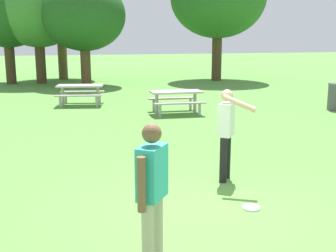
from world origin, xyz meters
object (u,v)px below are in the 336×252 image
at_px(picnic_table_far, 80,90).
at_px(frisbee, 251,208).
at_px(picnic_table_near, 176,97).
at_px(trash_can_beside_table, 336,97).
at_px(tree_slender_mid, 84,16).
at_px(tree_tall_left, 6,12).
at_px(tree_far_right, 60,5).
at_px(person_catcher, 152,187).
at_px(person_thrower, 227,128).
at_px(tree_broad_center, 37,10).

bearing_deg(picnic_table_far, frisbee, -81.63).
bearing_deg(picnic_table_near, trash_can_beside_table, -9.43).
relative_size(trash_can_beside_table, tree_slender_mid, 0.17).
xyz_separation_m(picnic_table_far, trash_can_beside_table, (8.58, -3.72, -0.08)).
bearing_deg(picnic_table_far, tree_tall_left, 108.86).
height_order(tree_far_right, tree_slender_mid, tree_far_right).
xyz_separation_m(picnic_table_far, tree_tall_left, (-3.07, 8.98, 3.33)).
bearing_deg(person_catcher, person_thrower, 51.13).
xyz_separation_m(person_thrower, tree_slender_mid, (-0.86, 16.26, 2.71)).
distance_m(trash_can_beside_table, tree_tall_left, 17.57).
height_order(person_catcher, tree_tall_left, tree_tall_left).
height_order(tree_tall_left, tree_far_right, tree_far_right).
height_order(trash_can_beside_table, tree_broad_center, tree_broad_center).
height_order(person_thrower, frisbee, person_thrower).
bearing_deg(picnic_table_near, picnic_table_far, 136.53).
relative_size(picnic_table_far, tree_far_right, 0.30).
xyz_separation_m(person_catcher, tree_tall_left, (-2.83, 20.93, 2.95)).
bearing_deg(person_thrower, picnic_table_near, 79.92).
relative_size(person_catcher, tree_broad_center, 0.27).
bearing_deg(person_thrower, picnic_table_far, 100.41).
distance_m(trash_can_beside_table, tree_slender_mid, 13.39).
distance_m(picnic_table_near, tree_tall_left, 13.62).
xyz_separation_m(trash_can_beside_table, tree_broad_center, (-10.02, 12.32, 3.55)).
distance_m(person_catcher, trash_can_beside_table, 12.08).
bearing_deg(tree_tall_left, person_catcher, -82.31).
bearing_deg(person_catcher, tree_far_right, 89.74).
relative_size(picnic_table_far, tree_slender_mid, 0.36).
bearing_deg(tree_broad_center, frisbee, -81.14).
relative_size(person_thrower, tree_slender_mid, 0.30).
relative_size(picnic_table_near, tree_tall_left, 0.31).
height_order(picnic_table_near, trash_can_beside_table, trash_can_beside_table).
distance_m(person_catcher, tree_broad_center, 20.83).
relative_size(frisbee, tree_slender_mid, 0.05).
height_order(picnic_table_near, tree_tall_left, tree_tall_left).
bearing_deg(picnic_table_near, frisbee, -99.58).
bearing_deg(tree_far_right, picnic_table_far, -89.25).
height_order(frisbee, tree_slender_mid, tree_slender_mid).
xyz_separation_m(person_thrower, trash_can_beside_table, (6.84, 5.77, -0.48)).
bearing_deg(picnic_table_near, tree_slender_mid, 102.15).
bearing_deg(picnic_table_near, tree_far_right, 102.93).
bearing_deg(tree_slender_mid, person_thrower, -86.96).
bearing_deg(picnic_table_near, person_catcher, -109.11).
relative_size(picnic_table_near, tree_far_right, 0.28).
height_order(tree_tall_left, tree_broad_center, tree_broad_center).
distance_m(person_thrower, tree_far_right, 20.51).
distance_m(picnic_table_near, tree_broad_center, 12.68).
xyz_separation_m(picnic_table_far, tree_broad_center, (-1.43, 8.60, 3.47)).
height_order(trash_can_beside_table, tree_far_right, tree_far_right).
xyz_separation_m(frisbee, tree_far_right, (-1.73, 21.41, 4.47)).
distance_m(person_thrower, tree_tall_left, 19.31).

